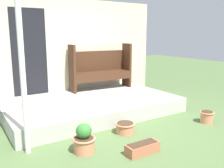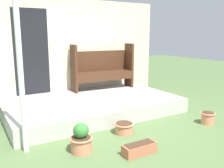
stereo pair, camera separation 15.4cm
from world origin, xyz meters
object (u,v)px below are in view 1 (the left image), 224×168
Objects in this scene: support_post at (23,79)px; flower_pot_left at (84,140)px; planter_box_rect at (142,148)px; bench at (100,67)px; flower_pot_middle at (125,127)px; flower_pot_right at (207,117)px.

support_post reaches higher than flower_pot_left.
flower_pot_left is at bearing 145.26° from planter_box_rect.
bench is 4.61× the size of flower_pot_middle.
flower_pot_middle is (1.66, -0.16, -1.02)m from support_post.
planter_box_rect is at bearing -170.04° from flower_pot_right.
flower_pot_middle is 0.68× the size of planter_box_rect.
flower_pot_middle is at bearing 165.39° from flower_pot_right.
flower_pot_left reaches higher than flower_pot_middle.
support_post is 3.54m from flower_pot_right.
bench is at bearing 71.78° from planter_box_rect.
flower_pot_middle is at bearing -5.48° from support_post.
flower_pot_middle is 1.27× the size of flower_pot_right.
planter_box_rect is at bearing -34.74° from flower_pot_left.
flower_pot_left reaches higher than flower_pot_right.
planter_box_rect is (1.43, -0.93, -1.05)m from support_post.
flower_pot_left is at bearing -31.41° from support_post.
flower_pot_right reaches higher than planter_box_rect.
bench reaches higher than flower_pot_middle.
support_post reaches higher than bench.
planter_box_rect is (0.72, -0.50, -0.11)m from flower_pot_left.
bench is 3.69× the size of flower_pot_left.
planter_box_rect is at bearing -106.61° from flower_pot_middle.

